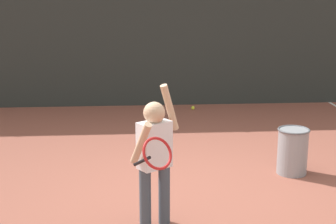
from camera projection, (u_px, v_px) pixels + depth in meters
name	position (u px, v px, depth m)	size (l,w,h in m)	color
ground_plane	(186.00, 188.00, 5.63)	(20.00, 20.00, 0.00)	brown
back_fence_windscreen	(164.00, 11.00, 9.18)	(10.88, 0.08, 3.55)	#282D2B
fence_post_1	(67.00, 7.00, 9.10)	(0.09, 0.09, 3.70)	slate
fence_post_2	(257.00, 6.00, 9.34)	(0.09, 0.09, 3.70)	slate
tennis_player	(155.00, 153.00, 4.58)	(0.49, 0.84, 1.35)	#3F4C59
ball_hopper	(293.00, 151.00, 6.02)	(0.38, 0.38, 0.56)	gray
tennis_ball_6	(193.00, 108.00, 9.21)	(0.07, 0.07, 0.07)	#CCE033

